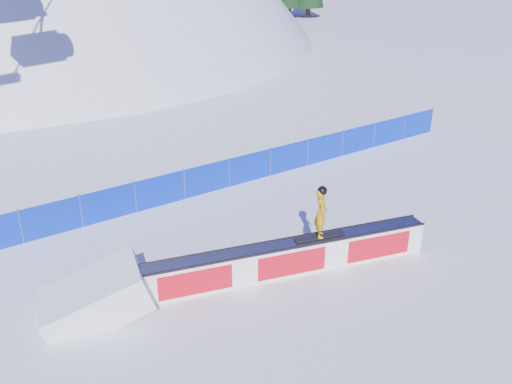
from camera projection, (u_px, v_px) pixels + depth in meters
ground at (321, 224)px, 20.04m from camera, size 160.00×160.00×0.00m
snow_hill at (51, 218)px, 59.14m from camera, size 64.00×64.00×64.00m
safety_fence at (250, 167)px, 23.16m from camera, size 22.05×0.05×1.30m
rail_box at (288, 258)px, 16.97m from camera, size 8.83×2.87×1.08m
snow_ramp at (98, 311)px, 15.50m from camera, size 3.33×2.54×1.85m
snowboarder at (321, 212)px, 16.70m from camera, size 1.61×0.68×1.66m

